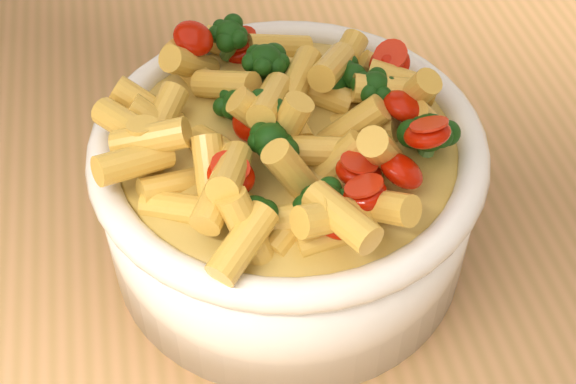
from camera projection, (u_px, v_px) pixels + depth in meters
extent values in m
cube|color=#B27D4C|center=(328.00, 311.00, 0.52)|extent=(1.20, 0.80, 0.04)
cylinder|color=white|center=(288.00, 197.00, 0.51)|extent=(0.23, 0.23, 0.09)
ellipsoid|color=white|center=(288.00, 226.00, 0.53)|extent=(0.21, 0.21, 0.03)
torus|color=white|center=(288.00, 145.00, 0.47)|extent=(0.24, 0.24, 0.02)
ellipsoid|color=#EDC050|center=(288.00, 145.00, 0.47)|extent=(0.20, 0.20, 0.02)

